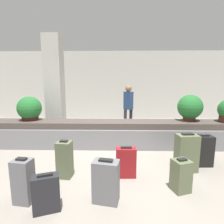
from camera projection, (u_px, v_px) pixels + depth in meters
name	position (u px, v px, depth m)	size (l,w,h in m)	color
ground_plane	(111.00, 166.00, 3.61)	(18.00, 18.00, 0.00)	gray
back_wall	(114.00, 85.00, 8.41)	(18.00, 0.06, 3.20)	beige
carousel	(112.00, 134.00, 4.79)	(8.34, 0.82, 0.68)	gray
pillar	(55.00, 86.00, 5.71)	(0.53, 0.53, 3.20)	beige
suitcase_0	(65.00, 159.00, 3.15)	(0.28, 0.25, 0.70)	#5B6647
suitcase_1	(202.00, 150.00, 3.62)	(0.40, 0.27, 0.66)	black
suitcase_2	(126.00, 162.00, 3.17)	(0.36, 0.18, 0.57)	maroon
suitcase_3	(23.00, 181.00, 2.47)	(0.28, 0.24, 0.67)	slate
suitcase_4	(46.00, 193.00, 2.30)	(0.38, 0.27, 0.54)	#232328
suitcase_5	(186.00, 153.00, 3.38)	(0.42, 0.30, 0.76)	#5B6647
suitcase_6	(181.00, 175.00, 2.75)	(0.32, 0.31, 0.54)	#5B6647
suitcase_7	(106.00, 181.00, 2.49)	(0.40, 0.29, 0.64)	slate
potted_plant_0	(30.00, 109.00, 4.85)	(0.65, 0.65, 0.66)	#381914
potted_plant_2	(190.00, 108.00, 4.75)	(0.66, 0.66, 0.71)	#4C2319
traveler_0	(128.00, 104.00, 6.20)	(0.34, 0.36, 1.64)	#282833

